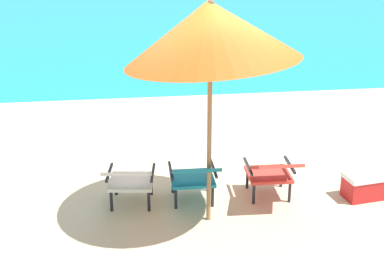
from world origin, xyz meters
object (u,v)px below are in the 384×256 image
object	(u,v)px
lounge_chair_center	(194,175)
lounge_chair_right	(272,171)
lounge_chair_left	(130,179)
beach_umbrella_center	(211,31)
cooler_box	(363,186)

from	to	relation	value
lounge_chair_center	lounge_chair_right	size ratio (longest dim) A/B	0.99
lounge_chair_right	lounge_chair_left	bearing A→B (deg)	179.32
lounge_chair_center	beach_umbrella_center	world-z (taller)	beach_umbrella_center
beach_umbrella_center	cooler_box	bearing A→B (deg)	8.23
lounge_chair_left	lounge_chair_right	size ratio (longest dim) A/B	1.05
lounge_chair_left	lounge_chair_center	xyz separation A→B (m)	(0.75, -0.01, 0.00)
beach_umbrella_center	cooler_box	size ratio (longest dim) A/B	5.14
lounge_chair_left	lounge_chair_right	bearing A→B (deg)	-0.68
lounge_chair_center	cooler_box	size ratio (longest dim) A/B	1.71
lounge_chair_right	beach_umbrella_center	xyz separation A→B (m)	(-0.82, -0.33, 1.77)
lounge_chair_left	lounge_chair_center	size ratio (longest dim) A/B	1.06
lounge_chair_center	beach_umbrella_center	size ratio (longest dim) A/B	0.33
lounge_chair_right	cooler_box	distance (m)	1.17
lounge_chair_center	lounge_chair_left	bearing A→B (deg)	178.90
lounge_chair_left	cooler_box	bearing A→B (deg)	-1.42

